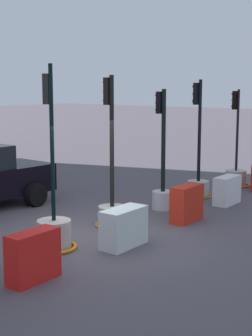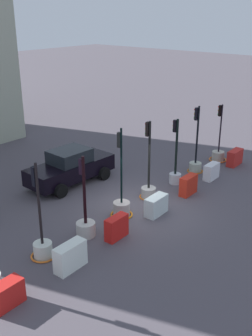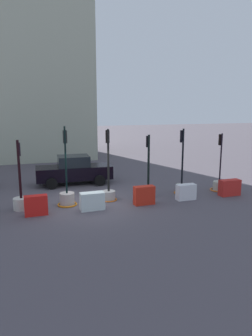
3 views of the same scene
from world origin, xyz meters
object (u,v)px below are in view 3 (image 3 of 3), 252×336
(traffic_light_5, at_px, (148,183))
(construction_barrier_6, at_px, (230,188))
(traffic_light_7, at_px, (219,183))
(traffic_light_6, at_px, (182,183))
(car_black_sedan, at_px, (74,170))
(construction_barrier_5, at_px, (186,192))
(traffic_light_2, at_px, (21,198))
(traffic_light_4, at_px, (109,189))
(traffic_light_3, at_px, (67,195))
(construction_barrier_4, at_px, (144,195))
(construction_barrier_3, at_px, (92,201))
(construction_barrier_2, at_px, (36,205))

(traffic_light_5, distance_m, construction_barrier_6, 4.29)
(traffic_light_7, bearing_deg, traffic_light_6, 176.91)
(car_black_sedan, bearing_deg, construction_barrier_5, -46.15)
(traffic_light_2, xyz_separation_m, traffic_light_5, (6.22, 0.14, 0.16))
(traffic_light_5, distance_m, car_black_sedan, 5.04)
(traffic_light_4, bearing_deg, traffic_light_7, -1.19)
(traffic_light_4, relative_size, construction_barrier_6, 3.12)
(traffic_light_5, relative_size, car_black_sedan, 0.71)
(car_black_sedan, bearing_deg, traffic_light_3, -103.43)
(construction_barrier_4, relative_size, car_black_sedan, 0.22)
(construction_barrier_3, distance_m, construction_barrier_5, 4.77)
(construction_barrier_2, height_order, construction_barrier_6, construction_barrier_2)
(traffic_light_2, xyz_separation_m, construction_barrier_3, (3.03, -1.04, -0.14))
(traffic_light_4, bearing_deg, construction_barrier_2, -161.59)
(construction_barrier_2, bearing_deg, construction_barrier_4, -0.31)
(traffic_light_4, xyz_separation_m, construction_barrier_5, (3.68, -1.14, -0.19))
(traffic_light_4, relative_size, construction_barrier_3, 3.23)
(construction_barrier_4, bearing_deg, traffic_light_7, 12.33)
(traffic_light_2, relative_size, traffic_light_3, 0.85)
(traffic_light_3, xyz_separation_m, construction_barrier_4, (3.50, -1.02, -0.04))
(traffic_light_4, height_order, traffic_light_5, traffic_light_4)
(traffic_light_4, distance_m, traffic_light_7, 6.31)
(car_black_sedan, bearing_deg, traffic_light_6, -36.86)
(traffic_light_2, relative_size, construction_barrier_4, 3.18)
(traffic_light_3, height_order, construction_barrier_5, traffic_light_3)
(construction_barrier_4, height_order, construction_barrier_5, construction_barrier_4)
(traffic_light_5, bearing_deg, car_black_sedan, 129.57)
(traffic_light_2, xyz_separation_m, traffic_light_3, (2.05, -0.01, -0.06))
(traffic_light_2, bearing_deg, construction_barrier_3, -18.91)
(construction_barrier_2, bearing_deg, car_black_sedan, 64.37)
(traffic_light_7, relative_size, construction_barrier_3, 2.90)
(traffic_light_3, bearing_deg, car_black_sedan, 76.57)
(traffic_light_6, distance_m, traffic_light_7, 2.28)
(construction_barrier_6, bearing_deg, traffic_light_4, 169.42)
(construction_barrier_5, bearing_deg, traffic_light_3, 170.55)
(traffic_light_3, xyz_separation_m, traffic_light_6, (6.11, 0.17, 0.10))
(traffic_light_5, distance_m, traffic_light_7, 4.22)
(traffic_light_7, xyz_separation_m, construction_barrier_3, (-7.40, -1.08, -0.01))
(construction_barrier_5, relative_size, construction_barrier_6, 0.87)
(traffic_light_5, relative_size, construction_barrier_4, 3.22)
(traffic_light_2, distance_m, traffic_light_4, 4.12)
(traffic_light_5, distance_m, construction_barrier_5, 1.96)
(traffic_light_3, height_order, car_black_sedan, traffic_light_3)
(traffic_light_5, bearing_deg, construction_barrier_5, -34.91)
(construction_barrier_5, distance_m, construction_barrier_6, 2.55)
(traffic_light_6, bearing_deg, construction_barrier_5, -107.33)
(construction_barrier_5, bearing_deg, traffic_light_5, 145.09)
(traffic_light_7, bearing_deg, construction_barrier_3, -171.68)
(traffic_light_5, bearing_deg, traffic_light_2, -178.71)
(traffic_light_2, xyz_separation_m, construction_barrier_4, (5.54, -1.03, -0.10))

